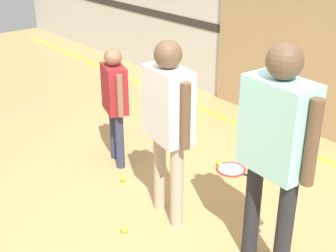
# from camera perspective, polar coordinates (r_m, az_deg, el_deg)

# --- Properties ---
(ground_plane) EXTENTS (16.00, 16.00, 0.00)m
(ground_plane) POSITION_cam_1_polar(r_m,az_deg,el_deg) (4.37, -1.27, -10.96)
(ground_plane) COLOR tan
(wall_panel) EXTENTS (2.39, 0.05, 2.22)m
(wall_panel) POSITION_cam_1_polar(r_m,az_deg,el_deg) (6.09, 14.76, 10.14)
(wall_panel) COLOR #9E7F56
(wall_panel) RESTS_ON ground_plane
(floor_stripe) EXTENTS (14.40, 0.10, 0.01)m
(floor_stripe) POSITION_cam_1_polar(r_m,az_deg,el_deg) (5.74, 15.40, -2.65)
(floor_stripe) COLOR yellow
(floor_stripe) RESTS_ON ground_plane
(person_instructor) EXTENTS (0.61, 0.32, 1.64)m
(person_instructor) POSITION_cam_1_polar(r_m,az_deg,el_deg) (3.90, -0.00, 1.50)
(person_instructor) COLOR tan
(person_instructor) RESTS_ON ground_plane
(person_student_left) EXTENTS (0.47, 0.31, 1.30)m
(person_student_left) POSITION_cam_1_polar(r_m,az_deg,el_deg) (4.94, -6.51, 3.81)
(person_student_left) COLOR #2D334C
(person_student_left) RESTS_ON ground_plane
(person_student_right) EXTENTS (0.68, 0.31, 1.79)m
(person_student_right) POSITION_cam_1_polar(r_m,az_deg,el_deg) (3.34, 13.07, -1.49)
(person_student_right) COLOR #232328
(person_student_right) RESTS_ON ground_plane
(racket_spare_on_floor) EXTENTS (0.56, 0.37, 0.03)m
(racket_spare_on_floor) POSITION_cam_1_polar(r_m,az_deg,el_deg) (5.12, 7.85, -5.31)
(racket_spare_on_floor) COLOR red
(racket_spare_on_floor) RESTS_ON ground_plane
(tennis_ball_near_instructor) EXTENTS (0.07, 0.07, 0.07)m
(tennis_ball_near_instructor) POSITION_cam_1_polar(r_m,az_deg,el_deg) (4.17, -5.35, -12.44)
(tennis_ball_near_instructor) COLOR #CCE038
(tennis_ball_near_instructor) RESTS_ON ground_plane
(tennis_ball_by_spare_racket) EXTENTS (0.07, 0.07, 0.07)m
(tennis_ball_by_spare_racket) POSITION_cam_1_polar(r_m,az_deg,el_deg) (5.19, 6.25, -4.49)
(tennis_ball_by_spare_racket) COLOR #CCE038
(tennis_ball_by_spare_racket) RESTS_ON ground_plane
(tennis_ball_stray_left) EXTENTS (0.07, 0.07, 0.07)m
(tennis_ball_stray_left) POSITION_cam_1_polar(r_m,az_deg,el_deg) (4.89, -5.48, -6.38)
(tennis_ball_stray_left) COLOR #CCE038
(tennis_ball_stray_left) RESTS_ON ground_plane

